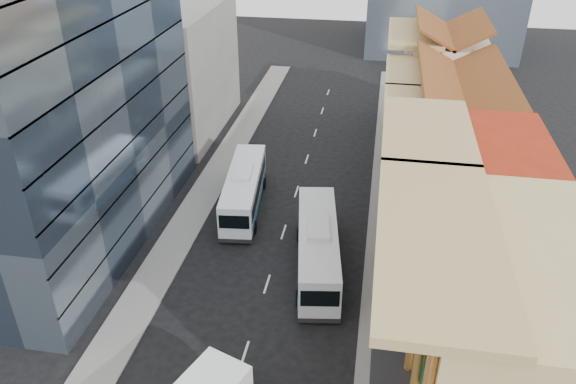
% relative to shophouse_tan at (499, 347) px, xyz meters
% --- Properties ---
extents(sidewalk_right, '(3.00, 90.00, 0.15)m').
position_rel_shophouse_tan_xyz_m(sidewalk_right, '(-5.50, 17.00, -5.92)').
color(sidewalk_right, slate).
rests_on(sidewalk_right, ground).
extents(sidewalk_left, '(3.00, 90.00, 0.15)m').
position_rel_shophouse_tan_xyz_m(sidewalk_left, '(-22.50, 17.00, -5.92)').
color(sidewalk_left, slate).
rests_on(sidewalk_left, ground).
extents(shophouse_tan, '(8.00, 14.00, 12.00)m').
position_rel_shophouse_tan_xyz_m(shophouse_tan, '(0.00, 0.00, 0.00)').
color(shophouse_tan, '#D8BD7C').
rests_on(shophouse_tan, ground).
extents(shophouse_red, '(8.00, 10.00, 12.00)m').
position_rel_shophouse_tan_xyz_m(shophouse_red, '(0.00, 12.00, 0.00)').
color(shophouse_red, '#A62B12').
rests_on(shophouse_red, ground).
extents(shophouse_cream_near, '(8.00, 9.00, 10.00)m').
position_rel_shophouse_tan_xyz_m(shophouse_cream_near, '(0.00, 21.50, -1.00)').
color(shophouse_cream_near, silver).
rests_on(shophouse_cream_near, ground).
extents(shophouse_cream_mid, '(8.00, 9.00, 10.00)m').
position_rel_shophouse_tan_xyz_m(shophouse_cream_mid, '(0.00, 30.50, -1.00)').
color(shophouse_cream_mid, silver).
rests_on(shophouse_cream_mid, ground).
extents(shophouse_cream_far, '(8.00, 12.00, 11.00)m').
position_rel_shophouse_tan_xyz_m(shophouse_cream_far, '(0.00, 41.00, -0.50)').
color(shophouse_cream_far, silver).
rests_on(shophouse_cream_far, ground).
extents(office_tower, '(12.00, 26.00, 30.00)m').
position_rel_shophouse_tan_xyz_m(office_tower, '(-31.00, 14.00, 9.00)').
color(office_tower, '#384659').
rests_on(office_tower, ground).
extents(office_block_far, '(10.00, 18.00, 14.00)m').
position_rel_shophouse_tan_xyz_m(office_block_far, '(-30.00, 37.00, 1.00)').
color(office_block_far, gray).
rests_on(office_block_far, ground).
extents(bus_left_far, '(4.13, 12.34, 3.88)m').
position_rel_shophouse_tan_xyz_m(bus_left_far, '(-18.19, 20.33, -4.06)').
color(bus_left_far, white).
rests_on(bus_left_far, ground).
extents(bus_right, '(4.80, 12.98, 4.07)m').
position_rel_shophouse_tan_xyz_m(bus_right, '(-10.58, 12.48, -3.97)').
color(bus_right, silver).
rests_on(bus_right, ground).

